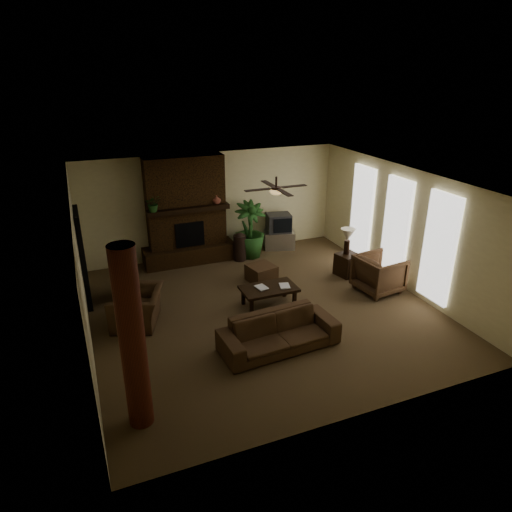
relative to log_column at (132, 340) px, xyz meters
name	(u,v)px	position (x,y,z in m)	size (l,w,h in m)	color
room_shell	(263,249)	(2.95, 2.40, 0.00)	(7.00, 7.00, 7.00)	brown
fireplace	(187,220)	(2.15, 5.62, -0.24)	(2.40, 0.70, 2.80)	#432912
windows	(396,228)	(6.40, 2.60, -0.05)	(0.08, 3.65, 2.35)	white
log_column	(132,340)	(0.00, 0.00, 0.00)	(0.36, 0.36, 2.80)	#5D2617
doorway	(83,258)	(-0.49, 4.20, -0.35)	(0.10, 1.00, 2.10)	black
ceiling_fan	(276,190)	(3.35, 2.70, 1.13)	(1.35, 1.35, 0.37)	black
sofa	(279,327)	(2.68, 0.99, -0.97)	(2.21, 0.64, 0.86)	#4E3621
armchair_left	(137,302)	(0.39, 2.85, -0.92)	(1.09, 0.71, 0.96)	#4E3621
armchair_right	(379,272)	(5.78, 2.23, -0.92)	(0.93, 0.87, 0.96)	#4E3621
coffee_table	(269,290)	(3.15, 2.55, -1.03)	(1.20, 0.70, 0.43)	black
ottoman	(261,273)	(3.47, 3.75, -1.20)	(0.60, 0.60, 0.40)	#4E3621
tv_stand	(279,240)	(4.78, 5.55, -1.15)	(0.85, 0.50, 0.50)	#BAB9BC
tv	(279,223)	(4.75, 5.54, -0.64)	(0.73, 0.63, 0.52)	#343437
floor_vase	(240,245)	(3.43, 5.16, -0.97)	(0.34, 0.34, 0.77)	black
floor_plant	(250,241)	(3.77, 5.32, -0.97)	(0.85, 1.52, 0.85)	#275522
side_table_left	(126,286)	(0.32, 4.09, -1.12)	(0.50, 0.50, 0.55)	black
lamp_left	(125,255)	(0.38, 4.14, -0.40)	(0.45, 0.45, 0.65)	black
side_table_right	(347,264)	(5.60, 3.27, -1.12)	(0.50, 0.50, 0.55)	black
lamp_right	(348,237)	(5.57, 3.32, -0.40)	(0.39, 0.39, 0.65)	black
mantel_plant	(153,205)	(1.28, 5.31, 0.32)	(0.38, 0.42, 0.33)	#275522
mantel_vase	(217,200)	(2.90, 5.41, 0.27)	(0.22, 0.23, 0.22)	#994F3D
book_a	(257,283)	(2.88, 2.56, -0.83)	(0.22, 0.03, 0.29)	#999999
book_b	(280,281)	(3.38, 2.50, -0.82)	(0.21, 0.02, 0.29)	#999999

